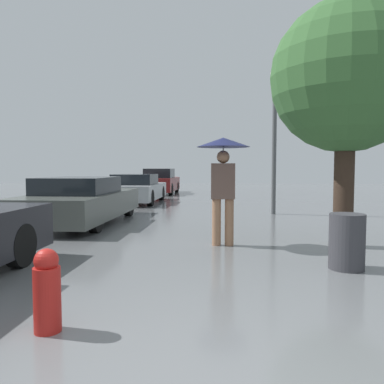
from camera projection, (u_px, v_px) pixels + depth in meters
pedestrian at (223, 165)px, 6.47m from camera, size 0.92×0.92×1.88m
parked_car_second at (81, 201)px, 9.22m from camera, size 1.82×4.47×1.13m
parked_car_third at (136, 189)px, 14.55m from camera, size 1.75×3.92×1.12m
parked_car_farthest at (160, 182)px, 19.76m from camera, size 1.65×3.96×1.32m
tree at (347, 78)px, 6.30m from camera, size 2.55×2.55×4.17m
street_lamp at (274, 129)px, 10.85m from camera, size 0.27×0.27×4.20m
trash_bin at (347, 241)px, 5.01m from camera, size 0.46×0.46×0.75m
fire_hydrant at (47, 291)px, 3.09m from camera, size 0.22×0.22×0.70m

